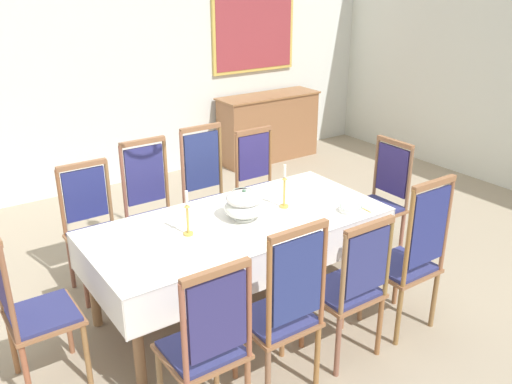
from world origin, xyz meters
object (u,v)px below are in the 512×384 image
at_px(chair_south_a, 207,344).
at_px(spoon_primary, 359,206).
at_px(chair_south_c, 350,286).
at_px(chair_north_c, 209,192).
at_px(bowl_near_right, 242,192).
at_px(candlestick_west, 188,218).
at_px(bowl_near_left, 351,209).
at_px(chair_north_d, 261,184).
at_px(chair_north_b, 153,208).
at_px(sideboard, 268,127).
at_px(soup_tureen, 244,205).
at_px(chair_head_east, 380,198).
at_px(framed_painting, 254,33).
at_px(chair_south_d, 410,256).
at_px(chair_south_b, 283,309).
at_px(chair_north_a, 94,227).
at_px(chair_head_west, 30,306).
at_px(dining_table, 239,230).
at_px(candlestick_east, 284,190).

bearing_deg(chair_south_a, spoon_primary, 18.78).
height_order(chair_south_c, chair_north_c, chair_north_c).
relative_size(bowl_near_right, spoon_primary, 0.89).
relative_size(candlestick_west, bowl_near_left, 1.88).
relative_size(chair_north_c, chair_north_d, 1.11).
bearing_deg(chair_north_b, sideboard, -143.57).
relative_size(chair_north_c, soup_tureen, 3.99).
relative_size(chair_south_a, chair_head_east, 1.01).
distance_m(candlestick_west, framed_painting, 4.16).
bearing_deg(chair_north_d, chair_south_d, 90.00).
distance_m(chair_south_b, chair_north_d, 2.14).
bearing_deg(chair_north_a, chair_south_d, 131.99).
bearing_deg(framed_painting, chair_south_d, -109.37).
relative_size(chair_head_east, candlestick_west, 3.27).
relative_size(chair_north_b, spoon_primary, 6.53).
distance_m(chair_head_west, chair_head_east, 3.03).
distance_m(dining_table, framed_painting, 3.95).
bearing_deg(chair_north_d, sideboard, -127.46).
relative_size(chair_north_a, chair_head_east, 0.98).
bearing_deg(chair_south_d, bowl_near_left, 95.50).
distance_m(dining_table, bowl_near_right, 0.51).
xyz_separation_m(chair_south_a, soup_tureen, (0.85, 0.91, 0.30)).
bearing_deg(candlestick_west, dining_table, 0.00).
bearing_deg(chair_south_c, chair_north_a, 120.63).
distance_m(chair_south_a, candlestick_east, 1.56).
relative_size(chair_south_c, framed_painting, 0.83).
relative_size(chair_north_a, chair_north_b, 0.91).
xyz_separation_m(chair_south_d, spoon_primary, (0.07, 0.59, 0.15)).
relative_size(dining_table, spoon_primary, 12.44).
relative_size(chair_north_c, spoon_primary, 6.71).
distance_m(chair_north_d, candlestick_east, 1.06).
xyz_separation_m(dining_table, chair_north_a, (-0.80, 0.91, -0.12)).
xyz_separation_m(chair_north_a, sideboard, (3.11, 1.92, -0.10)).
bearing_deg(chair_north_d, chair_north_b, -0.28).
distance_m(chair_head_west, framed_painting, 4.99).
bearing_deg(dining_table, chair_north_c, 73.36).
xyz_separation_m(dining_table, chair_south_a, (-0.80, -0.91, -0.11)).
xyz_separation_m(chair_north_b, bowl_near_left, (1.07, -1.27, 0.19)).
bearing_deg(chair_south_d, chair_head_west, 158.73).
height_order(chair_south_c, chair_south_d, chair_south_d).
bearing_deg(spoon_primary, chair_north_b, 136.83).
distance_m(chair_head_west, spoon_primary, 2.45).
height_order(chair_south_a, chair_north_d, chair_south_a).
xyz_separation_m(chair_south_d, chair_head_west, (-2.36, 0.92, -0.02)).
xyz_separation_m(chair_south_a, spoon_primary, (1.71, 0.58, 0.19)).
relative_size(chair_south_d, bowl_near_left, 6.85).
xyz_separation_m(chair_head_west, candlestick_east, (1.94, 0.00, 0.31)).
relative_size(chair_south_a, soup_tureen, 3.67).
xyz_separation_m(chair_north_d, chair_head_east, (0.67, -0.91, 0.00)).
height_order(chair_north_a, chair_north_c, chair_north_c).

